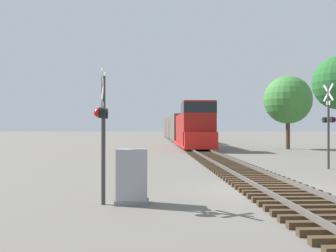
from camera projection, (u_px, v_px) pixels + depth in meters
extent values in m
plane|color=#666059|center=(274.00, 191.00, 13.62)|extent=(400.00, 400.00, 0.00)
cube|color=#42301E|center=(334.00, 218.00, 9.13)|extent=(2.60, 0.22, 0.16)
cube|color=#42301E|center=(322.00, 213.00, 9.72)|extent=(2.60, 0.22, 0.16)
cube|color=#42301E|center=(313.00, 208.00, 10.32)|extent=(2.60, 0.22, 0.16)
cube|color=#42301E|center=(304.00, 203.00, 10.92)|extent=(2.60, 0.22, 0.16)
cube|color=#42301E|center=(296.00, 199.00, 11.52)|extent=(2.60, 0.22, 0.16)
cube|color=#42301E|center=(289.00, 196.00, 12.12)|extent=(2.60, 0.22, 0.16)
cube|color=#42301E|center=(282.00, 193.00, 12.72)|extent=(2.60, 0.22, 0.16)
cube|color=#42301E|center=(276.00, 190.00, 13.32)|extent=(2.60, 0.22, 0.16)
cube|color=#42301E|center=(271.00, 187.00, 13.92)|extent=(2.60, 0.22, 0.16)
cube|color=#42301E|center=(266.00, 185.00, 14.52)|extent=(2.60, 0.22, 0.16)
cube|color=#42301E|center=(262.00, 182.00, 15.12)|extent=(2.60, 0.22, 0.16)
cube|color=#42301E|center=(258.00, 180.00, 15.72)|extent=(2.60, 0.22, 0.16)
cube|color=#42301E|center=(254.00, 178.00, 16.32)|extent=(2.60, 0.22, 0.16)
cube|color=#42301E|center=(250.00, 176.00, 16.92)|extent=(2.60, 0.22, 0.16)
cube|color=#42301E|center=(247.00, 175.00, 17.52)|extent=(2.60, 0.22, 0.16)
cube|color=#42301E|center=(244.00, 173.00, 18.12)|extent=(2.60, 0.22, 0.16)
cube|color=#42301E|center=(241.00, 172.00, 18.72)|extent=(2.60, 0.22, 0.16)
cube|color=#42301E|center=(238.00, 170.00, 19.32)|extent=(2.60, 0.22, 0.16)
cube|color=#42301E|center=(235.00, 169.00, 19.92)|extent=(2.60, 0.22, 0.16)
cube|color=#42301E|center=(233.00, 168.00, 20.52)|extent=(2.60, 0.22, 0.16)
cube|color=#42301E|center=(231.00, 167.00, 21.12)|extent=(2.60, 0.22, 0.16)
cube|color=#42301E|center=(229.00, 166.00, 21.72)|extent=(2.60, 0.22, 0.16)
cube|color=#42301E|center=(226.00, 165.00, 22.31)|extent=(2.60, 0.22, 0.16)
cube|color=#42301E|center=(225.00, 164.00, 22.91)|extent=(2.60, 0.22, 0.16)
cube|color=#42301E|center=(223.00, 163.00, 23.51)|extent=(2.60, 0.22, 0.16)
cube|color=#42301E|center=(221.00, 162.00, 24.11)|extent=(2.60, 0.22, 0.16)
cube|color=#42301E|center=(219.00, 161.00, 24.71)|extent=(2.60, 0.22, 0.16)
cube|color=#42301E|center=(218.00, 160.00, 25.31)|extent=(2.60, 0.22, 0.16)
cube|color=#42301E|center=(216.00, 159.00, 25.91)|extent=(2.60, 0.22, 0.16)
cube|color=#42301E|center=(215.00, 159.00, 26.51)|extent=(2.60, 0.22, 0.16)
cube|color=#42301E|center=(213.00, 158.00, 27.11)|extent=(2.60, 0.22, 0.16)
cube|color=#42301E|center=(212.00, 157.00, 27.71)|extent=(2.60, 0.22, 0.16)
cube|color=#42301E|center=(211.00, 157.00, 28.31)|extent=(2.60, 0.22, 0.16)
cube|color=#42301E|center=(210.00, 156.00, 28.91)|extent=(2.60, 0.22, 0.16)
cube|color=#42301E|center=(208.00, 156.00, 29.51)|extent=(2.60, 0.22, 0.16)
cube|color=#42301E|center=(207.00, 155.00, 30.11)|extent=(2.60, 0.22, 0.16)
cube|color=#42301E|center=(206.00, 154.00, 30.71)|extent=(2.60, 0.22, 0.16)
cube|color=#42301E|center=(205.00, 154.00, 31.31)|extent=(2.60, 0.22, 0.16)
cube|color=#42301E|center=(204.00, 153.00, 31.91)|extent=(2.60, 0.22, 0.16)
cube|color=#42301E|center=(203.00, 153.00, 32.51)|extent=(2.60, 0.22, 0.16)
cube|color=#42301E|center=(202.00, 153.00, 33.11)|extent=(2.60, 0.22, 0.16)
cube|color=#56514C|center=(253.00, 184.00, 13.59)|extent=(0.07, 160.00, 0.15)
cube|color=#56514C|center=(294.00, 184.00, 13.65)|extent=(0.07, 160.00, 0.15)
cube|color=maroon|center=(190.00, 129.00, 44.17)|extent=(2.47, 11.37, 3.35)
cube|color=maroon|center=(198.00, 125.00, 36.22)|extent=(2.90, 3.57, 4.29)
cube|color=black|center=(198.00, 108.00, 36.23)|extent=(2.93, 3.61, 0.94)
cube|color=red|center=(200.00, 140.00, 34.43)|extent=(2.90, 1.62, 1.50)
cube|color=red|center=(192.00, 144.00, 41.73)|extent=(2.96, 15.92, 0.24)
cube|color=black|center=(198.00, 146.00, 36.46)|extent=(1.58, 2.20, 1.00)
cube|color=black|center=(188.00, 142.00, 47.01)|extent=(1.58, 2.20, 1.00)
cube|color=brown|center=(181.00, 128.00, 58.60)|extent=(2.76, 15.08, 3.73)
cube|color=black|center=(183.00, 140.00, 53.70)|extent=(1.58, 2.20, 0.90)
cube|color=black|center=(178.00, 138.00, 63.49)|extent=(1.58, 2.20, 0.90)
cube|color=brown|center=(174.00, 128.00, 74.88)|extent=(2.76, 15.08, 3.73)
cube|color=black|center=(176.00, 137.00, 69.98)|extent=(1.58, 2.20, 0.90)
cube|color=black|center=(173.00, 136.00, 79.77)|extent=(1.58, 2.20, 0.90)
cube|color=brown|center=(171.00, 128.00, 91.16)|extent=(2.76, 15.08, 3.73)
cube|color=black|center=(172.00, 135.00, 86.26)|extent=(1.58, 2.20, 0.90)
cube|color=black|center=(170.00, 135.00, 96.05)|extent=(1.58, 2.20, 0.90)
cylinder|color=#333333|center=(103.00, 140.00, 11.17)|extent=(0.12, 0.12, 3.66)
cube|color=white|center=(103.00, 86.00, 11.17)|extent=(0.05, 0.93, 0.93)
cube|color=white|center=(103.00, 86.00, 11.17)|extent=(0.05, 0.93, 0.93)
cube|color=black|center=(103.00, 113.00, 11.17)|extent=(0.08, 0.86, 0.06)
cylinder|color=black|center=(105.00, 114.00, 11.52)|extent=(0.19, 0.30, 0.30)
sphere|color=red|center=(101.00, 114.00, 11.51)|extent=(0.26, 0.26, 0.26)
cylinder|color=black|center=(102.00, 113.00, 10.82)|extent=(0.19, 0.30, 0.30)
sphere|color=red|center=(98.00, 113.00, 10.81)|extent=(0.26, 0.26, 0.26)
cube|color=white|center=(103.00, 106.00, 11.17)|extent=(0.04, 0.32, 0.20)
cylinder|color=#333333|center=(328.00, 128.00, 20.70)|extent=(0.12, 0.12, 4.34)
cube|color=white|center=(328.00, 93.00, 20.71)|extent=(0.14, 0.92, 0.93)
cube|color=white|center=(328.00, 93.00, 20.71)|extent=(0.14, 0.92, 0.93)
cube|color=black|center=(328.00, 120.00, 20.70)|extent=(0.16, 0.86, 0.06)
cylinder|color=black|center=(332.00, 120.00, 20.35)|extent=(0.21, 0.32, 0.30)
sphere|color=red|center=(334.00, 120.00, 20.37)|extent=(0.26, 0.26, 0.26)
cylinder|color=black|center=(325.00, 120.00, 21.05)|extent=(0.21, 0.32, 0.30)
sphere|color=red|center=(326.00, 120.00, 21.06)|extent=(0.26, 0.26, 0.26)
cube|color=white|center=(328.00, 103.00, 20.70)|extent=(0.07, 0.32, 0.20)
cube|color=slate|center=(132.00, 202.00, 11.26)|extent=(0.96, 0.70, 0.12)
cube|color=#939399|center=(132.00, 174.00, 11.27)|extent=(0.88, 0.64, 1.45)
cylinder|color=#473521|center=(288.00, 132.00, 39.88)|extent=(0.42, 0.42, 3.55)
sphere|color=#3D7F38|center=(288.00, 100.00, 39.89)|extent=(4.86, 4.86, 4.86)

